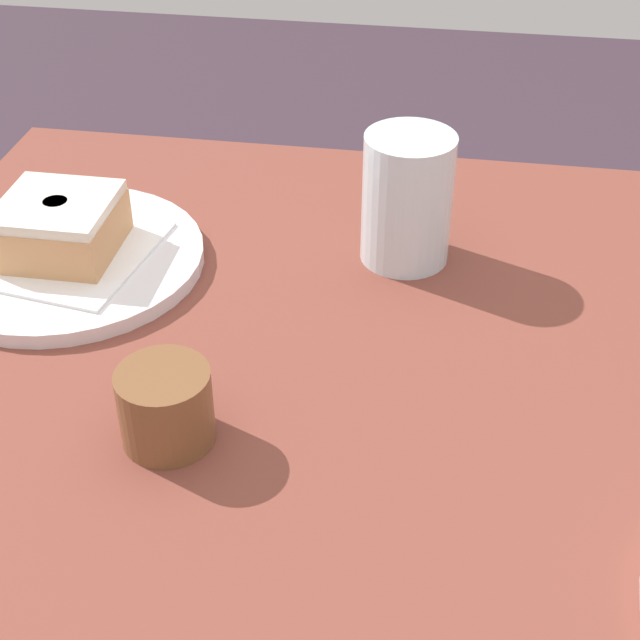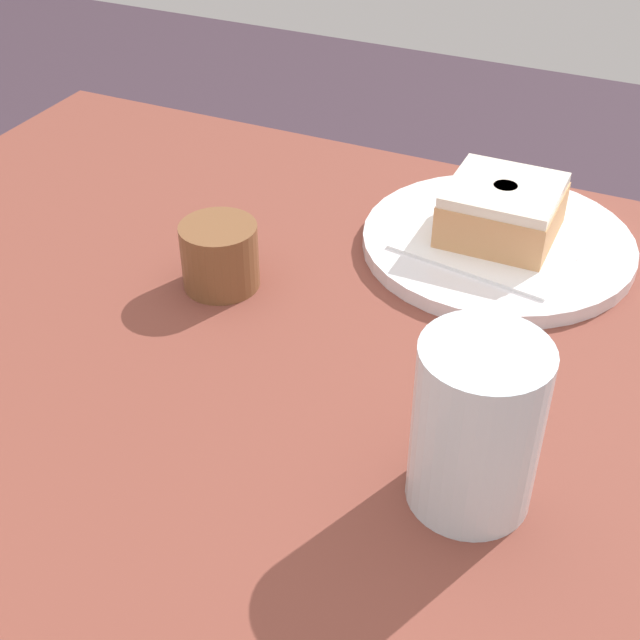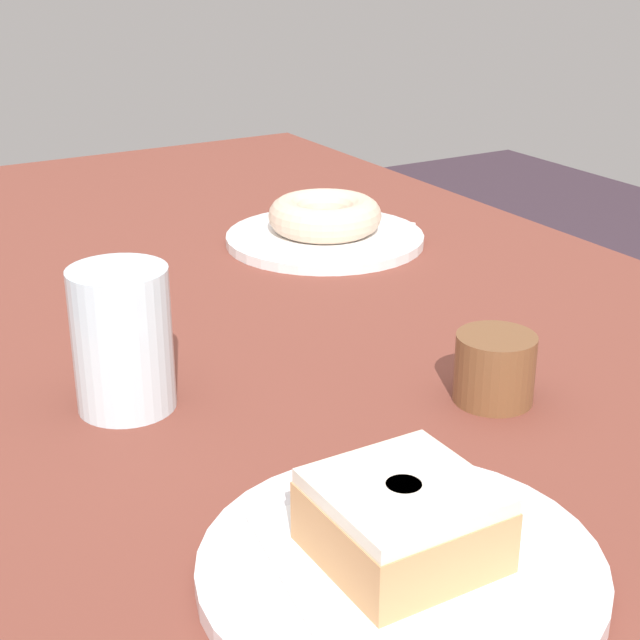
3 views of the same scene
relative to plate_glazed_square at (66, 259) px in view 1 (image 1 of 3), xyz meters
The scene contains 5 objects.
plate_glazed_square is the anchor object (origin of this frame).
napkin_glazed_square 0.01m from the plate_glazed_square, ahead, with size 0.14×0.14×0.00m, color white.
donut_glazed_square 0.03m from the plate_glazed_square, behind, with size 0.09×0.09×0.05m.
water_glass 0.29m from the plate_glazed_square, 168.01° to the right, with size 0.07×0.07×0.11m, color silver.
sugar_jar 0.24m from the plate_glazed_square, 127.75° to the left, with size 0.06×0.06×0.05m, color brown.
Camera 1 is at (0.18, 0.47, 1.20)m, focal length 52.43 mm.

